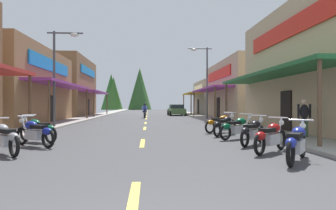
{
  "coord_description": "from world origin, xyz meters",
  "views": [
    {
      "loc": [
        0.22,
        -2.33,
        1.43
      ],
      "look_at": [
        2.24,
        28.75,
        1.35
      ],
      "focal_mm": 32.26,
      "sensor_mm": 36.0,
      "label": 1
    }
  ],
  "objects_px": {
    "motorcycle_parked_right_0": "(297,142)",
    "motorcycle_parked_right_4": "(225,125)",
    "motorcycle_parked_left_1": "(35,132)",
    "parked_car_curbside": "(177,110)",
    "motorcycle_parked_right_2": "(253,131)",
    "rider_cruising_lead": "(145,112)",
    "motorcycle_parked_right_5": "(221,123)",
    "motorcycle_parked_right_3": "(237,127)",
    "motorcycle_parked_left_2": "(38,129)",
    "motorcycle_parked_right_1": "(271,136)",
    "pedestrian_by_shop": "(304,116)",
    "motorcycle_parked_left_0": "(5,137)",
    "streetlamp_left": "(60,64)",
    "streetlamp_right": "(204,73)"
  },
  "relations": [
    {
      "from": "motorcycle_parked_right_3",
      "to": "motorcycle_parked_right_5",
      "type": "height_order",
      "value": "same"
    },
    {
      "from": "motorcycle_parked_right_1",
      "to": "motorcycle_parked_left_2",
      "type": "xyz_separation_m",
      "value": [
        -7.74,
        2.95,
        0.0
      ]
    },
    {
      "from": "motorcycle_parked_right_1",
      "to": "motorcycle_parked_right_4",
      "type": "distance_m",
      "value": 4.8
    },
    {
      "from": "streetlamp_left",
      "to": "streetlamp_right",
      "type": "height_order",
      "value": "streetlamp_right"
    },
    {
      "from": "motorcycle_parked_left_0",
      "to": "rider_cruising_lead",
      "type": "height_order",
      "value": "rider_cruising_lead"
    },
    {
      "from": "motorcycle_parked_left_0",
      "to": "motorcycle_parked_right_3",
      "type": "bearing_deg",
      "value": -109.99
    },
    {
      "from": "motorcycle_parked_right_2",
      "to": "parked_car_curbside",
      "type": "height_order",
      "value": "parked_car_curbside"
    },
    {
      "from": "parked_car_curbside",
      "to": "motorcycle_parked_right_4",
      "type": "bearing_deg",
      "value": 177.59
    },
    {
      "from": "motorcycle_parked_right_2",
      "to": "motorcycle_parked_right_1",
      "type": "bearing_deg",
      "value": -140.76
    },
    {
      "from": "streetlamp_left",
      "to": "motorcycle_parked_right_0",
      "type": "xyz_separation_m",
      "value": [
        8.94,
        -11.21,
        -3.32
      ]
    },
    {
      "from": "motorcycle_parked_right_0",
      "to": "motorcycle_parked_right_5",
      "type": "distance_m",
      "value": 7.7
    },
    {
      "from": "motorcycle_parked_right_3",
      "to": "motorcycle_parked_left_2",
      "type": "xyz_separation_m",
      "value": [
        -7.77,
        -0.49,
        0.0
      ]
    },
    {
      "from": "streetlamp_left",
      "to": "motorcycle_parked_right_4",
      "type": "relative_size",
      "value": 3.46
    },
    {
      "from": "motorcycle_parked_right_3",
      "to": "motorcycle_parked_left_1",
      "type": "distance_m",
      "value": 7.64
    },
    {
      "from": "motorcycle_parked_left_1",
      "to": "parked_car_curbside",
      "type": "xyz_separation_m",
      "value": [
        7.4,
        28.02,
        0.2
      ]
    },
    {
      "from": "motorcycle_parked_right_5",
      "to": "parked_car_curbside",
      "type": "height_order",
      "value": "parked_car_curbside"
    },
    {
      "from": "motorcycle_parked_left_2",
      "to": "motorcycle_parked_right_1",
      "type": "bearing_deg",
      "value": -166.29
    },
    {
      "from": "pedestrian_by_shop",
      "to": "parked_car_curbside",
      "type": "relative_size",
      "value": 0.38
    },
    {
      "from": "motorcycle_parked_right_2",
      "to": "rider_cruising_lead",
      "type": "relative_size",
      "value": 0.79
    },
    {
      "from": "motorcycle_parked_right_5",
      "to": "motorcycle_parked_left_2",
      "type": "distance_m",
      "value": 8.42
    },
    {
      "from": "motorcycle_parked_right_4",
      "to": "motorcycle_parked_left_2",
      "type": "distance_m",
      "value": 7.83
    },
    {
      "from": "motorcycle_parked_right_1",
      "to": "motorcycle_parked_left_1",
      "type": "xyz_separation_m",
      "value": [
        -7.42,
        1.75,
        0.0
      ]
    },
    {
      "from": "motorcycle_parked_left_1",
      "to": "parked_car_curbside",
      "type": "height_order",
      "value": "parked_car_curbside"
    },
    {
      "from": "motorcycle_parked_right_3",
      "to": "motorcycle_parked_left_2",
      "type": "height_order",
      "value": "same"
    },
    {
      "from": "motorcycle_parked_right_1",
      "to": "motorcycle_parked_right_2",
      "type": "distance_m",
      "value": 1.6
    },
    {
      "from": "motorcycle_parked_right_4",
      "to": "rider_cruising_lead",
      "type": "bearing_deg",
      "value": 53.19
    },
    {
      "from": "motorcycle_parked_right_0",
      "to": "motorcycle_parked_right_2",
      "type": "height_order",
      "value": "same"
    },
    {
      "from": "motorcycle_parked_left_0",
      "to": "pedestrian_by_shop",
      "type": "relative_size",
      "value": 0.98
    },
    {
      "from": "motorcycle_parked_right_1",
      "to": "pedestrian_by_shop",
      "type": "relative_size",
      "value": 0.97
    },
    {
      "from": "motorcycle_parked_left_2",
      "to": "pedestrian_by_shop",
      "type": "relative_size",
      "value": 1.09
    },
    {
      "from": "motorcycle_parked_right_0",
      "to": "motorcycle_parked_left_2",
      "type": "xyz_separation_m",
      "value": [
        -7.79,
        4.42,
        0.0
      ]
    },
    {
      "from": "streetlamp_left",
      "to": "motorcycle_parked_left_2",
      "type": "bearing_deg",
      "value": -80.39
    },
    {
      "from": "motorcycle_parked_right_0",
      "to": "motorcycle_parked_right_4",
      "type": "bearing_deg",
      "value": 38.88
    },
    {
      "from": "motorcycle_parked_right_2",
      "to": "motorcycle_parked_left_0",
      "type": "xyz_separation_m",
      "value": [
        -7.72,
        -1.43,
        0.0
      ]
    },
    {
      "from": "streetlamp_left",
      "to": "pedestrian_by_shop",
      "type": "bearing_deg",
      "value": -30.39
    },
    {
      "from": "motorcycle_parked_left_0",
      "to": "motorcycle_parked_right_5",
      "type": "bearing_deg",
      "value": -94.74
    },
    {
      "from": "streetlamp_right",
      "to": "motorcycle_parked_right_5",
      "type": "xyz_separation_m",
      "value": [
        -1.27,
        -11.49,
        -3.69
      ]
    },
    {
      "from": "motorcycle_parked_right_4",
      "to": "motorcycle_parked_left_2",
      "type": "relative_size",
      "value": 0.92
    },
    {
      "from": "motorcycle_parked_right_2",
      "to": "rider_cruising_lead",
      "type": "xyz_separation_m",
      "value": [
        -4.03,
        21.52,
        0.17
      ]
    },
    {
      "from": "motorcycle_parked_right_3",
      "to": "parked_car_curbside",
      "type": "xyz_separation_m",
      "value": [
        -0.04,
        26.34,
        0.2
      ]
    },
    {
      "from": "rider_cruising_lead",
      "to": "motorcycle_parked_left_0",
      "type": "bearing_deg",
      "value": 167.35
    },
    {
      "from": "motorcycle_parked_right_0",
      "to": "motorcycle_parked_left_1",
      "type": "xyz_separation_m",
      "value": [
        -7.47,
        3.23,
        0.0
      ]
    },
    {
      "from": "rider_cruising_lead",
      "to": "streetlamp_right",
      "type": "bearing_deg",
      "value": -139.26
    },
    {
      "from": "rider_cruising_lead",
      "to": "parked_car_curbside",
      "type": "bearing_deg",
      "value": -34.44
    },
    {
      "from": "streetlamp_right",
      "to": "motorcycle_parked_left_2",
      "type": "relative_size",
      "value": 3.55
    },
    {
      "from": "streetlamp_left",
      "to": "motorcycle_parked_left_0",
      "type": "bearing_deg",
      "value": -82.79
    },
    {
      "from": "motorcycle_parked_left_2",
      "to": "rider_cruising_lead",
      "type": "distance_m",
      "value": 20.52
    },
    {
      "from": "streetlamp_left",
      "to": "parked_car_curbside",
      "type": "xyz_separation_m",
      "value": [
        8.88,
        20.05,
        -3.13
      ]
    },
    {
      "from": "streetlamp_left",
      "to": "rider_cruising_lead",
      "type": "xyz_separation_m",
      "value": [
        4.89,
        13.39,
        -3.16
      ]
    },
    {
      "from": "motorcycle_parked_left_2",
      "to": "motorcycle_parked_right_5",
      "type": "bearing_deg",
      "value": -122.53
    }
  ]
}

